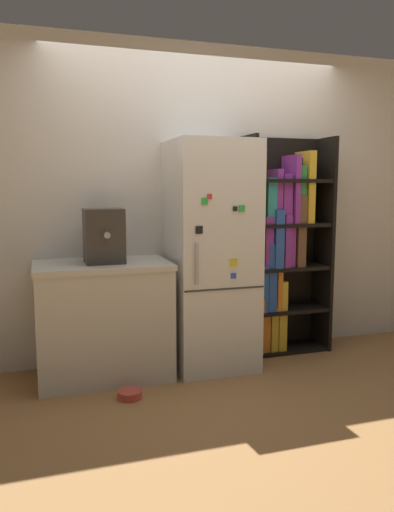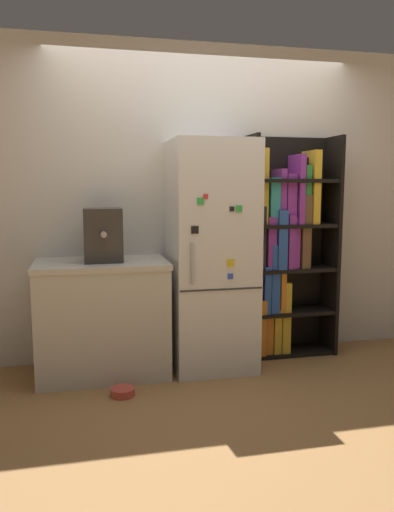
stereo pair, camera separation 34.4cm
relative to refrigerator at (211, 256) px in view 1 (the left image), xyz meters
name	(u,v)px [view 1 (the left image)]	position (x,y,z in m)	size (l,w,h in m)	color
ground_plane	(216,370)	(0.00, -0.14, -0.90)	(16.00, 16.00, 0.00)	#A87542
wall_back	(198,203)	(0.00, 0.34, 0.40)	(8.00, 0.05, 2.60)	silver
refrigerator	(211,256)	(0.00, 0.00, 0.00)	(0.64, 0.65, 1.79)	white
bookshelf	(277,248)	(0.67, 0.17, 0.02)	(0.76, 0.34, 1.86)	black
kitchen_counter	(103,320)	(-0.86, 0.01, -0.46)	(0.99, 0.63, 0.88)	beige
espresso_machine	(104,236)	(-0.84, 0.00, 0.18)	(0.28, 0.33, 0.40)	#38332D
pet_bowl	(130,394)	(-0.75, -0.46, -0.86)	(0.17, 0.17, 0.06)	#D84C3F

